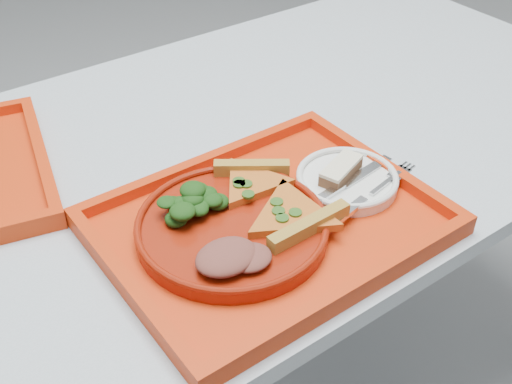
{
  "coord_description": "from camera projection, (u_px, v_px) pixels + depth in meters",
  "views": [
    {
      "loc": [
        -0.49,
        -0.75,
        1.34
      ],
      "look_at": [
        -0.06,
        -0.16,
        0.78
      ],
      "focal_mm": 45.0,
      "sensor_mm": 36.0,
      "label": 1
    }
  ],
  "objects": [
    {
      "name": "table",
      "position": [
        229.0,
        181.0,
        1.11
      ],
      "size": [
        1.6,
        0.8,
        0.75
      ],
      "color": "#9DA7B1",
      "rests_on": "ground"
    },
    {
      "name": "tray_main",
      "position": [
        269.0,
        226.0,
        0.9
      ],
      "size": [
        0.45,
        0.35,
        0.01
      ],
      "primitive_type": "cube",
      "rotation": [
        0.0,
        0.0,
        0.0
      ],
      "color": "red",
      "rests_on": "table"
    },
    {
      "name": "dinner_plate",
      "position": [
        232.0,
        229.0,
        0.87
      ],
      "size": [
        0.26,
        0.26,
        0.02
      ],
      "primitive_type": "cylinder",
      "color": "maroon",
      "rests_on": "tray_main"
    },
    {
      "name": "side_plate",
      "position": [
        347.0,
        182.0,
        0.95
      ],
      "size": [
        0.15,
        0.15,
        0.01
      ],
      "primitive_type": "cylinder",
      "color": "white",
      "rests_on": "tray_main"
    },
    {
      "name": "pizza_slice_a",
      "position": [
        291.0,
        212.0,
        0.87
      ],
      "size": [
        0.13,
        0.15,
        0.02
      ],
      "primitive_type": null,
      "rotation": [
        0.0,
        0.0,
        1.59
      ],
      "color": "orange",
      "rests_on": "dinner_plate"
    },
    {
      "name": "pizza_slice_b",
      "position": [
        252.0,
        181.0,
        0.92
      ],
      "size": [
        0.16,
        0.17,
        0.02
      ],
      "primitive_type": null,
      "rotation": [
        0.0,
        0.0,
        4.09
      ],
      "color": "orange",
      "rests_on": "dinner_plate"
    },
    {
      "name": "salad_heap",
      "position": [
        192.0,
        198.0,
        0.87
      ],
      "size": [
        0.08,
        0.07,
        0.04
      ],
      "primitive_type": "ellipsoid",
      "color": "black",
      "rests_on": "dinner_plate"
    },
    {
      "name": "meat_portion",
      "position": [
        226.0,
        257.0,
        0.79
      ],
      "size": [
        0.08,
        0.07,
        0.02
      ],
      "primitive_type": "ellipsoid",
      "color": "brown",
      "rests_on": "dinner_plate"
    },
    {
      "name": "dessert_bar",
      "position": [
        341.0,
        170.0,
        0.95
      ],
      "size": [
        0.09,
        0.06,
        0.02
      ],
      "rotation": [
        0.0,
        0.0,
        0.35
      ],
      "color": "#50321A",
      "rests_on": "side_plate"
    },
    {
      "name": "knife",
      "position": [
        349.0,
        181.0,
        0.94
      ],
      "size": [
        0.19,
        0.04,
        0.01
      ],
      "primitive_type": "cube",
      "rotation": [
        0.0,
        0.0,
        0.12
      ],
      "color": "silver",
      "rests_on": "side_plate"
    },
    {
      "name": "fork",
      "position": [
        370.0,
        194.0,
        0.91
      ],
      "size": [
        0.19,
        0.06,
        0.01
      ],
      "primitive_type": "cube",
      "rotation": [
        0.0,
        0.0,
        0.19
      ],
      "color": "silver",
      "rests_on": "side_plate"
    }
  ]
}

